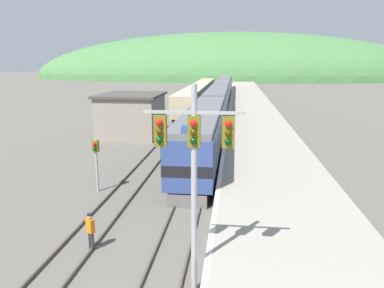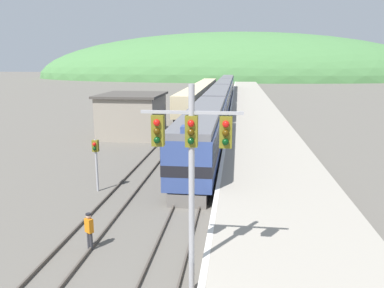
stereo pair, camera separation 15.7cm
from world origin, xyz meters
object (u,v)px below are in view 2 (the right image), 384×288
Objects in this scene: carriage_second at (218,103)px; track_worker at (89,229)px; express_train_lead_car at (204,133)px; carriage_third at (224,91)px; siding_train at (201,94)px; signal_mast_main at (191,155)px; signal_post_siding at (96,154)px; carriage_fourth at (227,84)px.

track_worker is at bearing -95.38° from carriage_second.
express_train_lead_car is 1.06× the size of carriage_third.
siding_train is 6.53× the size of signal_mast_main.
carriage_second is 6.08× the size of signal_post_siding.
express_train_lead_car is at bearing -90.00° from carriage_second.
siding_train is (-4.15, 39.29, -0.39)m from express_train_lead_car.
carriage_fourth reaches higher than siding_train.
signal_mast_main is 4.38× the size of track_worker.
carriage_fourth is at bearing 85.33° from signal_post_siding.
express_train_lead_car is 2.92× the size of signal_mast_main.
carriage_fourth is 2.77× the size of signal_mast_main.
signal_mast_main is at bearing -88.86° from carriage_third.
carriage_third is (0.00, 42.66, -0.01)m from express_train_lead_car.
signal_mast_main reaches higher than carriage_second.
carriage_third is at bearing -90.00° from carriage_fourth.
track_worker is (-3.49, -15.33, -1.35)m from express_train_lead_car.
carriage_second is 0.42× the size of siding_train.
track_worker is (2.37, -7.13, -1.45)m from signal_post_siding.
carriage_fourth is 79.01m from track_worker.
carriage_fourth is 6.08× the size of signal_post_siding.
track_worker is at bearing -71.59° from signal_post_siding.
carriage_second is 39.56m from signal_mast_main.
signal_mast_main is (5.35, -57.01, 3.05)m from siding_train.
signal_mast_main is (1.20, -17.72, 2.67)m from express_train_lead_car.
express_train_lead_car is 0.45× the size of siding_train.
express_train_lead_car is 1.06× the size of carriage_fourth.
signal_mast_main reaches higher than signal_post_siding.
carriage_third and carriage_fourth have the same top height.
carriage_third is 0.42× the size of siding_train.
signal_mast_main is at bearing -86.12° from express_train_lead_car.
carriage_fourth is 24.66m from siding_train.
carriage_third is at bearing 90.00° from carriage_second.
carriage_second is at bearing -76.70° from siding_train.
carriage_second is 20.93m from carriage_third.
signal_post_siding is 7.65m from track_worker.
track_worker is at bearing -89.31° from siding_train.
signal_post_siding is (-5.86, -50.86, 0.11)m from carriage_third.
express_train_lead_car is at bearing 77.18° from track_worker.
express_train_lead_car is at bearing -83.97° from siding_train.
carriage_fourth is at bearing 90.00° from carriage_second.
express_train_lead_car reaches higher than siding_train.
express_train_lead_car is 21.73m from carriage_second.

